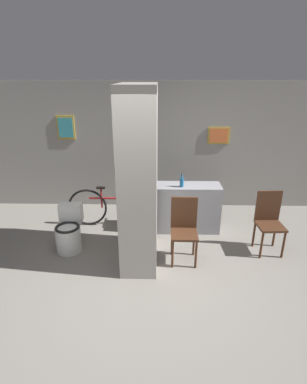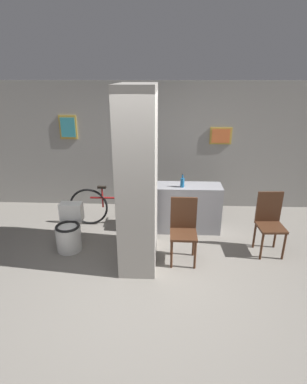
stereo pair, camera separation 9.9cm
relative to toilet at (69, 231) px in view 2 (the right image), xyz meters
The scene contains 9 objects.
ground_plane 1.44m from the toilet, 33.86° to the right, with size 14.00×14.00×0.00m, color slate.
wall_back 2.40m from the toilet, 57.79° to the left, with size 8.00×0.09×2.60m.
pillar_center 1.56m from the toilet, 10.56° to the right, with size 0.55×1.13×2.60m.
counter_shelf 2.08m from the toilet, 20.15° to the left, with size 1.23×0.44×0.88m.
toilet is the anchor object (origin of this frame).
chair_near_pillar 1.88m from the toilet, ahead, with size 0.41×0.41×1.00m.
chair_by_doorway 3.24m from the toilet, ahead, with size 0.42×0.42×1.00m.
bicycle 1.08m from the toilet, 51.62° to the left, with size 1.83×0.42×0.79m.
bottle_tall 2.07m from the toilet, 18.71° to the left, with size 0.07×0.07×0.25m.
Camera 2 is at (0.40, -3.48, 2.71)m, focal length 28.00 mm.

